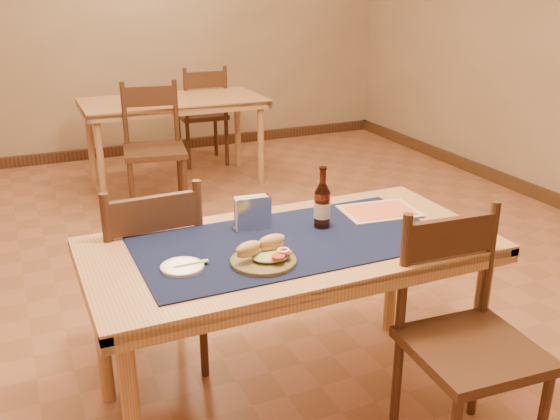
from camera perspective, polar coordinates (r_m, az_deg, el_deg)
name	(u,v)px	position (r m, az deg, el deg)	size (l,w,h in m)	color
room	(219,52)	(3.02, -5.59, 14.20)	(6.04, 7.04, 2.84)	#9A5F43
main_table	(290,261)	(2.50, 0.94, -4.66)	(1.60, 0.80, 0.75)	tan
placemat	(290,241)	(2.46, 0.95, -2.86)	(1.20, 0.60, 0.01)	#0E1734
baseboard	(228,306)	(3.44, -4.81, -8.72)	(6.00, 7.00, 0.10)	#412917
back_table	(173,109)	(5.46, -9.72, 9.13)	(1.53, 0.78, 0.75)	tan
chair_main_far	(150,274)	(2.84, -11.82, -5.78)	(0.45, 0.45, 0.95)	#412917
chair_main_near	(466,338)	(2.43, 16.65, -11.14)	(0.47, 0.47, 0.95)	#412917
chair_back_near	(154,146)	(4.86, -11.45, 5.71)	(0.52, 0.52, 0.99)	#412917
chair_back_far	(203,113)	(6.07, -7.10, 8.75)	(0.46, 0.46, 0.95)	#412917
sandwich_plate	(264,256)	(2.27, -1.43, -4.25)	(0.24, 0.24, 0.09)	brown
side_plate	(182,267)	(2.26, -8.93, -5.13)	(0.16, 0.16, 0.01)	silver
fork	(194,263)	(2.27, -7.86, -4.82)	(0.13, 0.02, 0.00)	#83C069
beer_bottle	(322,205)	(2.56, 3.88, 0.45)	(0.07, 0.07, 0.26)	#4E1B0E
napkin_holder	(253,214)	(2.56, -2.50, -0.33)	(0.16, 0.07, 0.14)	silver
menu_card	(379,211)	(2.79, 9.08, -0.07)	(0.35, 0.27, 0.01)	beige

